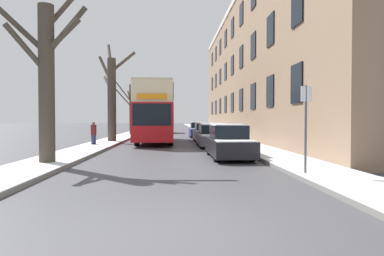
{
  "coord_description": "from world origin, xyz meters",
  "views": [
    {
      "loc": [
        0.09,
        -5.29,
        1.71
      ],
      "look_at": [
        1.19,
        15.06,
        1.21
      ],
      "focal_mm": 32.0,
      "sensor_mm": 36.0,
      "label": 1
    }
  ],
  "objects": [
    {
      "name": "parked_car_2",
      "position": [
        2.56,
        21.38,
        0.68
      ],
      "size": [
        1.69,
        4.57,
        1.47
      ],
      "color": "slate",
      "rests_on": "ground"
    },
    {
      "name": "parked_car_1",
      "position": [
        2.56,
        16.11,
        0.67
      ],
      "size": [
        1.84,
        4.34,
        1.48
      ],
      "color": "#474C56",
      "rests_on": "ground"
    },
    {
      "name": "parked_car_3",
      "position": [
        2.56,
        27.54,
        0.68
      ],
      "size": [
        1.85,
        3.91,
        1.49
      ],
      "color": "navy",
      "rests_on": "ground"
    },
    {
      "name": "ground_plane",
      "position": [
        0.0,
        0.0,
        0.0
      ],
      "size": [
        320.0,
        320.0,
        0.0
      ],
      "primitive_type": "plane",
      "color": "#424247"
    },
    {
      "name": "sidewalk_right",
      "position": [
        4.68,
        53.0,
        0.08
      ],
      "size": [
        2.1,
        130.0,
        0.16
      ],
      "color": "slate",
      "rests_on": "ground"
    },
    {
      "name": "street_sign_post",
      "position": [
        3.93,
        4.43,
        1.55
      ],
      "size": [
        0.32,
        0.07,
        2.71
      ],
      "color": "#4C4F54",
      "rests_on": "ground"
    },
    {
      "name": "bare_tree_left_1",
      "position": [
        -4.45,
        20.11,
        3.55
      ],
      "size": [
        3.18,
        3.57,
        7.7
      ],
      "color": "#423A30",
      "rests_on": "ground"
    },
    {
      "name": "double_decker_bus",
      "position": [
        -1.19,
        20.27,
        2.39
      ],
      "size": [
        2.58,
        10.44,
        4.22
      ],
      "color": "red",
      "rests_on": "ground"
    },
    {
      "name": "bare_tree_left_3",
      "position": [
        -4.54,
        45.57,
        3.19
      ],
      "size": [
        2.03,
        1.04,
        6.73
      ],
      "color": "#423A30",
      "rests_on": "ground"
    },
    {
      "name": "terrace_facade_right",
      "position": [
        10.22,
        27.15,
        6.63
      ],
      "size": [
        9.1,
        43.73,
        13.26
      ],
      "color": "#8C7056",
      "rests_on": "ground"
    },
    {
      "name": "parked_car_0",
      "position": [
        2.56,
        9.87,
        0.69
      ],
      "size": [
        1.7,
        4.57,
        1.51
      ],
      "color": "black",
      "rests_on": "ground"
    },
    {
      "name": "bare_tree_left_0",
      "position": [
        -4.51,
        7.51,
        3.38
      ],
      "size": [
        3.22,
        2.5,
        7.74
      ],
      "color": "#423A30",
      "rests_on": "ground"
    },
    {
      "name": "pedestrian_left_sidewalk",
      "position": [
        -4.93,
        16.45,
        0.87
      ],
      "size": [
        0.35,
        0.35,
        1.59
      ],
      "rotation": [
        0.0,
        0.0,
        3.91
      ],
      "color": "navy",
      "rests_on": "ground"
    },
    {
      "name": "oncoming_van",
      "position": [
        -0.88,
        38.69,
        1.2
      ],
      "size": [
        1.98,
        4.88,
        2.21
      ],
      "color": "#9EA3AD",
      "rests_on": "ground"
    },
    {
      "name": "sidewalk_left",
      "position": [
        -4.68,
        53.0,
        0.08
      ],
      "size": [
        2.1,
        130.0,
        0.16
      ],
      "color": "slate",
      "rests_on": "ground"
    },
    {
      "name": "bare_tree_left_2",
      "position": [
        -4.59,
        32.02,
        3.05
      ],
      "size": [
        2.82,
        2.31,
        6.13
      ],
      "color": "#423A30",
      "rests_on": "ground"
    }
  ]
}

